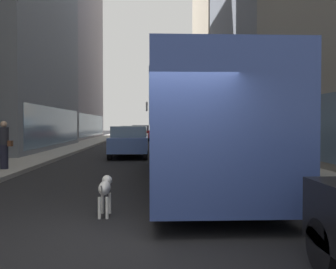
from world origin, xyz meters
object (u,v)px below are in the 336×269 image
at_px(transit_bus, 193,123).
at_px(dalmatian_dog, 105,188).
at_px(pedestrian_with_handbag, 4,145).
at_px(car_blue_hatchback, 129,142).
at_px(car_grey_wagon, 164,133).
at_px(car_silver_sedan, 134,138).
at_px(car_red_coupe, 141,133).

xyz_separation_m(transit_bus, dalmatian_dog, (-2.13, -4.12, -1.26)).
distance_m(transit_bus, pedestrian_with_handbag, 6.84).
height_order(car_blue_hatchback, dalmatian_dog, car_blue_hatchback).
bearing_deg(car_blue_hatchback, pedestrian_with_handbag, -123.54).
height_order(transit_bus, car_grey_wagon, transit_bus).
height_order(car_blue_hatchback, car_grey_wagon, same).
xyz_separation_m(car_grey_wagon, pedestrian_with_handbag, (-6.44, -24.92, 0.19)).
xyz_separation_m(car_grey_wagon, dalmatian_dog, (-2.13, -31.21, -0.31)).
bearing_deg(transit_bus, pedestrian_with_handbag, 161.37).
bearing_deg(car_silver_sedan, pedestrian_with_handbag, -109.68).
bearing_deg(car_grey_wagon, car_red_coupe, 147.05).
xyz_separation_m(transit_bus, car_red_coupe, (-2.40, 28.65, -0.95)).
distance_m(transit_bus, car_red_coupe, 28.76).
bearing_deg(dalmatian_dog, car_blue_hatchback, 91.25).
bearing_deg(car_grey_wagon, car_silver_sedan, -99.99).
height_order(transit_bus, car_red_coupe, transit_bus).
bearing_deg(car_grey_wagon, transit_bus, -90.00).
relative_size(car_blue_hatchback, car_red_coupe, 0.93).
bearing_deg(car_silver_sedan, car_blue_hatchback, -90.00).
relative_size(car_blue_hatchback, car_silver_sedan, 0.90).
height_order(car_grey_wagon, car_red_coupe, same).
bearing_deg(car_blue_hatchback, car_silver_sedan, 90.00).
relative_size(transit_bus, car_red_coupe, 2.67).
xyz_separation_m(car_blue_hatchback, car_red_coupe, (-0.00, 20.38, 0.00)).
relative_size(car_blue_hatchback, dalmatian_dog, 4.19).
bearing_deg(car_blue_hatchback, car_red_coupe, 90.00).
relative_size(car_red_coupe, car_silver_sedan, 0.96).
bearing_deg(pedestrian_with_handbag, transit_bus, -18.63).
relative_size(car_blue_hatchback, car_grey_wagon, 0.84).
bearing_deg(transit_bus, dalmatian_dog, -117.34).
xyz_separation_m(car_silver_sedan, dalmatian_dog, (0.27, -17.59, -0.31)).
relative_size(dalmatian_dog, pedestrian_with_handbag, 0.57).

